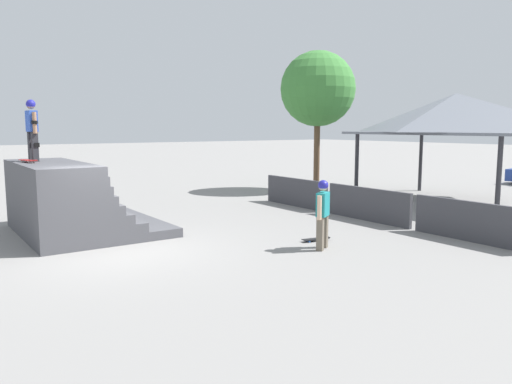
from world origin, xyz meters
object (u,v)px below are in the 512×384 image
at_px(skater_on_deck, 32,126).
at_px(tree_beside_pavilion, 318,89).
at_px(skateboard_on_deck, 28,160).
at_px(bystander_walking, 323,209).
at_px(skateboard_on_ground, 317,239).

distance_m(skater_on_deck, tree_beside_pavilion, 13.11).
distance_m(skateboard_on_deck, bystander_walking, 8.02).
bearing_deg(skateboard_on_deck, skateboard_on_ground, 40.09).
xyz_separation_m(skater_on_deck, skateboard_on_deck, (0.51, -0.24, -0.93)).
height_order(skateboard_on_deck, bystander_walking, skateboard_on_deck).
distance_m(skater_on_deck, bystander_walking, 8.41).
bearing_deg(bystander_walking, skater_on_deck, 98.85).
xyz_separation_m(bystander_walking, skateboard_on_ground, (-0.72, 0.47, -0.94)).
xyz_separation_m(skateboard_on_deck, skateboard_on_ground, (5.05, 5.94, -2.00)).
bearing_deg(skater_on_deck, tree_beside_pavilion, 96.55).
relative_size(skateboard_on_deck, tree_beside_pavilion, 0.13).
distance_m(skateboard_on_ground, tree_beside_pavilion, 11.62).
relative_size(skater_on_deck, skateboard_on_deck, 1.98).
height_order(bystander_walking, tree_beside_pavilion, tree_beside_pavilion).
distance_m(skater_on_deck, skateboard_on_deck, 1.08).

